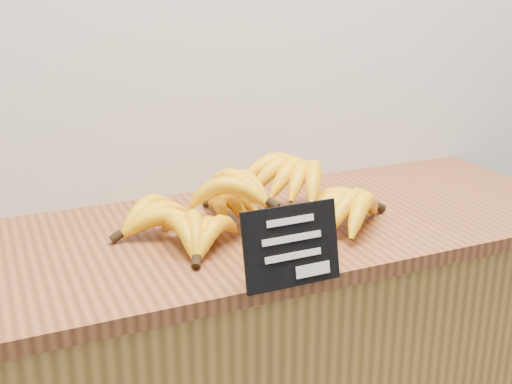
{
  "coord_description": "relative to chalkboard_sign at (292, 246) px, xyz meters",
  "views": [
    {
      "loc": [
        -0.64,
        1.61,
        1.43
      ],
      "look_at": [
        -0.16,
        2.7,
        1.02
      ],
      "focal_mm": 45.0,
      "sensor_mm": 36.0,
      "label": 1
    }
  ],
  "objects": [
    {
      "name": "counter_top",
      "position": [
        0.03,
        0.27,
        -0.08
      ],
      "size": [
        1.5,
        0.54,
        0.03
      ],
      "primitive_type": "cube",
      "color": "brown",
      "rests_on": "counter"
    },
    {
      "name": "banana_pile",
      "position": [
        0.04,
        0.25,
        -0.01
      ],
      "size": [
        0.58,
        0.35,
        0.12
      ],
      "color": "#E9AB09",
      "rests_on": "counter_top"
    },
    {
      "name": "chalkboard_sign",
      "position": [
        0.0,
        0.0,
        0.0
      ],
      "size": [
        0.17,
        0.04,
        0.14
      ],
      "primitive_type": "cube",
      "rotation": [
        -0.22,
        0.0,
        0.0
      ],
      "color": "black",
      "rests_on": "counter_top"
    }
  ]
}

